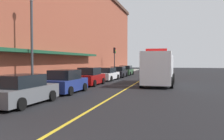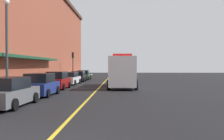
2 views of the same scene
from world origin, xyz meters
name	(u,v)px [view 1 (image 1 of 2)]	position (x,y,z in m)	size (l,w,h in m)	color
ground_plane	(140,80)	(0.00, 25.00, 0.00)	(112.00, 112.00, 0.00)	black
sidewalk_left	(92,79)	(-6.20, 25.00, 0.07)	(2.40, 70.00, 0.15)	#9E9B93
lane_center_stripe	(140,80)	(0.00, 25.00, 0.00)	(0.16, 70.00, 0.01)	gold
brick_building_left	(41,24)	(-12.58, 23.99, 7.10)	(11.54, 64.00, 14.19)	brown
parked_car_1	(22,91)	(-4.03, 7.09, 0.78)	(2.18, 4.74, 1.65)	#595B60
parked_car_2	(66,82)	(-3.86, 12.26, 0.80)	(2.19, 4.17, 1.72)	navy
parked_car_3	(90,77)	(-3.99, 18.14, 0.81)	(2.00, 4.44, 1.73)	maroon
parked_car_4	(107,74)	(-4.01, 24.41, 0.73)	(2.21, 4.95, 1.55)	silver
parked_car_5	(118,72)	(-3.89, 30.28, 0.73)	(2.16, 4.70, 1.54)	black
parked_car_6	(126,70)	(-3.87, 35.81, 0.74)	(2.18, 4.67, 1.57)	#2D5133
box_truck	(159,68)	(2.46, 20.30, 1.64)	(3.00, 8.79, 3.43)	silver
parking_meter_0	(51,78)	(-5.35, 12.72, 1.06)	(0.14, 0.18, 1.33)	#4C4C51
parking_meter_1	(102,71)	(-5.35, 26.59, 1.06)	(0.14, 0.18, 1.33)	#4C4C51
parking_meter_2	(94,72)	(-5.35, 23.58, 1.06)	(0.14, 0.18, 1.33)	#4C4C51
parking_meter_3	(113,69)	(-5.35, 33.16, 1.06)	(0.14, 0.18, 1.33)	#4C4C51
street_lamp_left	(32,33)	(-5.95, 11.15, 4.40)	(0.44, 0.44, 6.94)	#33383D
traffic_light_near	(115,56)	(-5.29, 33.61, 3.16)	(0.38, 0.36, 4.30)	#232326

